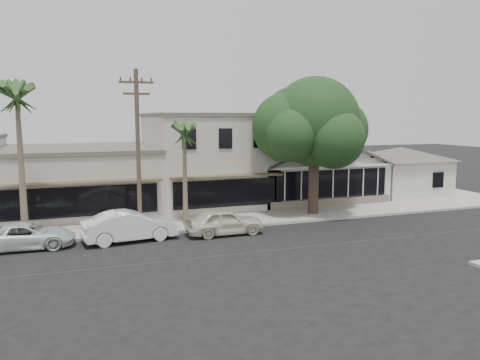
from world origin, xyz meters
name	(u,v)px	position (x,y,z in m)	size (l,w,h in m)	color
ground	(332,244)	(0.00, 0.00, 0.00)	(140.00, 140.00, 0.00)	black
sidewalk_north	(154,226)	(-8.00, 6.75, 0.07)	(90.00, 3.50, 0.15)	#9E9991
corner_shop	(306,166)	(5.00, 12.47, 2.62)	(10.40, 8.60, 5.10)	beige
side_cottage	(400,177)	(13.20, 11.50, 1.50)	(6.00, 6.00, 3.00)	beige
row_building_near	(205,160)	(-3.00, 13.50, 3.25)	(8.00, 10.00, 6.50)	beige
row_building_midnear	(79,181)	(-12.00, 13.50, 2.10)	(10.00, 10.00, 4.20)	beige
utility_pole	(138,149)	(-9.00, 5.20, 4.79)	(1.80, 0.24, 9.00)	brown
car_0	(225,222)	(-4.58, 3.77, 0.73)	(1.73, 4.30, 1.46)	beige
car_1	(130,226)	(-9.67, 4.16, 0.80)	(1.70, 4.87, 1.61)	white
car_2	(27,236)	(-14.67, 4.43, 0.63)	(2.11, 4.57, 1.27)	silver
shade_tree	(312,125)	(2.45, 6.99, 5.98)	(8.18, 7.40, 9.08)	#4B382D
palm_east	(184,132)	(-6.21, 6.27, 5.59)	(2.41, 2.41, 6.57)	#726651
palm_mid	(17,97)	(-14.85, 5.92, 7.48)	(2.75, 2.75, 8.72)	#726651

